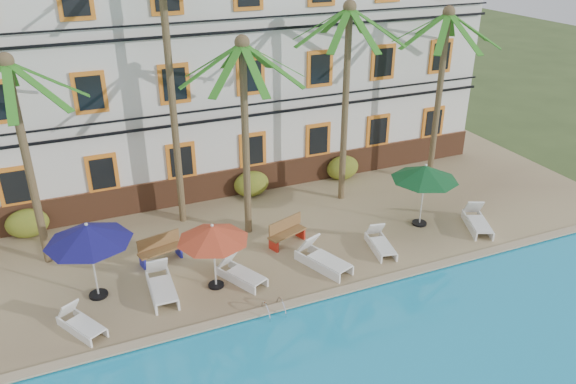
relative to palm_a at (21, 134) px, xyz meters
name	(u,v)px	position (x,y,z in m)	size (l,w,h in m)	color
ground	(285,294)	(6.80, -4.59, -4.84)	(100.00, 100.00, 0.00)	#384C23
pool_deck	(235,221)	(6.80, 0.41, -4.71)	(30.00, 12.00, 0.25)	tan
pool_coping	(296,303)	(6.80, -5.49, -4.56)	(30.00, 0.35, 0.06)	tan
hotel_building	(193,60)	(6.80, 5.39, 0.54)	(25.40, 6.44, 10.22)	silver
palm_a	(21,134)	(0.00, 0.00, 0.00)	(4.30, 4.30, 7.06)	brown
palm_b	(168,59)	(4.90, 1.02, 1.65)	(4.30, 4.30, 9.96)	brown
palm_c	(244,111)	(6.95, -0.77, 0.08)	(4.30, 4.30, 7.19)	brown
palm_d	(347,78)	(11.44, 0.35, 0.50)	(4.30, 4.30, 7.92)	brown
palm_e	(442,72)	(15.97, 0.48, 0.24)	(4.30, 4.30, 7.47)	brown
shrub_left	(27,223)	(-0.57, 2.01, -4.04)	(1.50, 0.90, 1.10)	#1E5819
shrub_mid	(251,184)	(8.07, 2.01, -4.04)	(1.50, 0.90, 1.10)	#1E5819
shrub_right	(343,168)	(12.38, 2.01, -4.04)	(1.50, 0.90, 1.10)	#1E5819
umbrella_blue	(88,234)	(1.34, -2.74, -2.39)	(2.58, 2.58, 2.57)	black
umbrella_red	(213,234)	(4.83, -3.67, -2.67)	(2.25, 2.25, 2.25)	black
umbrella_green	(425,173)	(13.13, -2.83, -2.46)	(2.50, 2.50, 2.50)	black
lounger_a	(81,323)	(0.72, -4.23, -4.33)	(1.32, 1.72, 0.78)	white
lounger_b	(161,285)	(3.17, -3.38, -4.28)	(0.79, 2.05, 0.96)	white
lounger_c	(240,273)	(5.65, -3.66, -4.31)	(1.35, 1.88, 0.84)	white
lounger_d	(322,258)	(8.43, -3.98, -4.27)	(1.41, 2.17, 0.97)	white
lounger_e	(380,243)	(10.78, -3.81, -4.32)	(0.94, 1.81, 0.82)	white
lounger_f	(477,221)	(14.93, -3.93, -4.29)	(1.38, 2.02, 0.90)	white
bench_left	(159,248)	(3.51, -1.48, -4.12)	(1.57, 0.78, 0.93)	olive
bench_right	(286,231)	(7.89, -2.10, -4.12)	(1.57, 0.95, 0.93)	olive
pool_ladder	(274,312)	(6.03, -5.59, -4.59)	(0.54, 0.74, 0.74)	silver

